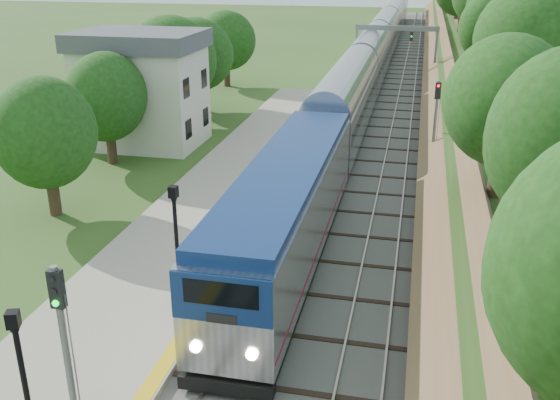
% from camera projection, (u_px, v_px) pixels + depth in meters
% --- Properties ---
extents(trackbed, '(9.50, 170.00, 0.28)m').
position_uv_depth(trackbed, '(391.00, 77.00, 69.50)').
color(trackbed, '#4C4944').
rests_on(trackbed, ground).
extents(platform, '(6.40, 68.00, 0.38)m').
position_uv_depth(platform, '(195.00, 229.00, 30.97)').
color(platform, gray).
rests_on(platform, ground).
extents(yellow_stripe, '(0.55, 68.00, 0.01)m').
position_uv_depth(yellow_stripe, '(251.00, 230.00, 30.32)').
color(yellow_stripe, gold).
rests_on(yellow_stripe, platform).
extents(embankment, '(10.64, 170.00, 11.70)m').
position_uv_depth(embankment, '(470.00, 63.00, 67.11)').
color(embankment, brown).
rests_on(embankment, ground).
extents(station_building, '(8.60, 6.60, 8.00)m').
position_uv_depth(station_building, '(142.00, 88.00, 44.02)').
color(station_building, beige).
rests_on(station_building, ground).
extents(signal_gantry, '(8.40, 0.38, 6.20)m').
position_uv_depth(signal_gantry, '(396.00, 40.00, 63.11)').
color(signal_gantry, slate).
rests_on(signal_gantry, ground).
extents(trees_behind_platform, '(7.82, 53.32, 7.21)m').
position_uv_depth(trees_behind_platform, '(119.00, 115.00, 34.81)').
color(trees_behind_platform, '#332316').
rests_on(trees_behind_platform, ground).
extents(train, '(3.11, 124.80, 4.58)m').
position_uv_depth(train, '(378.00, 49.00, 74.07)').
color(train, black).
rests_on(train, trackbed).
extents(lamppost_far, '(0.47, 0.47, 4.78)m').
position_uv_depth(lamppost_far, '(177.00, 253.00, 23.28)').
color(lamppost_far, black).
rests_on(lamppost_far, platform).
extents(signal_platform, '(0.34, 0.27, 5.77)m').
position_uv_depth(signal_platform, '(65.00, 347.00, 15.30)').
color(signal_platform, slate).
rests_on(signal_platform, platform).
extents(signal_farside, '(0.33, 0.26, 5.96)m').
position_uv_depth(signal_farside, '(435.00, 120.00, 36.82)').
color(signal_farside, slate).
rests_on(signal_farside, ground).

